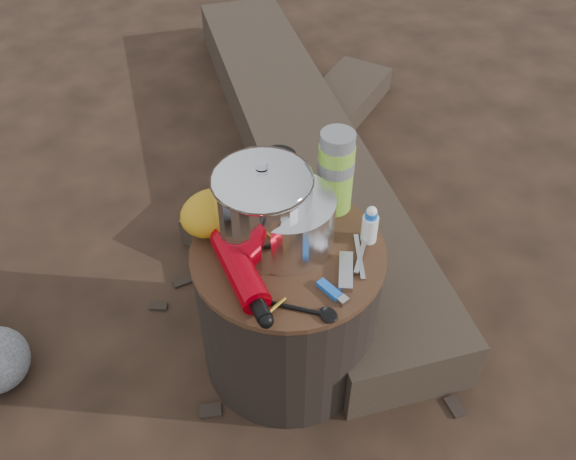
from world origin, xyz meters
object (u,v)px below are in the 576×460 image
log_main (299,142)px  fuel_bottle (240,270)px  camping_pot (263,206)px  stump (288,307)px  travel_mug (279,177)px  thermos (336,172)px

log_main → fuel_bottle: (-0.64, -0.73, 0.36)m
log_main → camping_pot: size_ratio=9.70×
log_main → camping_pot: (-0.53, -0.65, 0.43)m
stump → camping_pot: bearing=116.0°
stump → travel_mug: size_ratio=3.56×
travel_mug → log_main: bearing=52.0°
stump → fuel_bottle: (-0.13, -0.02, 0.24)m
stump → fuel_bottle: size_ratio=1.66×
log_main → camping_pot: camping_pot is taller
fuel_bottle → travel_mug: bearing=50.2°
camping_pot → thermos: size_ratio=1.03×
stump → camping_pot: size_ratio=2.05×
log_main → travel_mug: bearing=-110.7°
stump → travel_mug: (0.08, 0.17, 0.27)m
log_main → camping_pot: 0.95m
camping_pot → fuel_bottle: (-0.11, -0.08, -0.08)m
log_main → fuel_bottle: 1.03m
camping_pot → fuel_bottle: size_ratio=0.81×
camping_pot → travel_mug: (0.11, 0.11, -0.05)m
fuel_bottle → log_main: bearing=57.9°
thermos → travel_mug: (-0.09, 0.10, -0.04)m
stump → log_main: 0.88m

